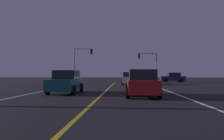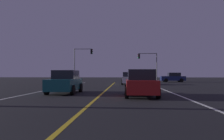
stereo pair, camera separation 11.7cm
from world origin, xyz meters
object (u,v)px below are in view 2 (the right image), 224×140
object	(u,v)px
car_ahead_far	(129,78)
traffic_light_near_right	(147,60)
car_crossing_side	(173,77)
street_lamp_right_near	(218,1)
traffic_light_near_left	(83,57)
car_oncoming	(65,82)
car_lead_same_lane	(141,83)

from	to	relation	value
car_ahead_far	traffic_light_near_right	world-z (taller)	traffic_light_near_right
car_crossing_side	street_lamp_right_near	world-z (taller)	street_lamp_right_near
traffic_light_near_left	traffic_light_near_right	bearing A→B (deg)	0.00
car_oncoming	traffic_light_near_right	bearing A→B (deg)	159.83
car_crossing_side	street_lamp_right_near	size ratio (longest dim) A/B	0.49
car_crossing_side	car_ahead_far	size ratio (longest dim) A/B	1.00
car_crossing_side	car_ahead_far	world-z (taller)	same
traffic_light_near_right	traffic_light_near_left	distance (m)	11.42
street_lamp_right_near	traffic_light_near_right	bearing A→B (deg)	-87.49
traffic_light_near_right	traffic_light_near_left	size ratio (longest dim) A/B	0.86
traffic_light_near_right	car_ahead_far	bearing A→B (deg)	67.93
traffic_light_near_right	traffic_light_near_left	xyz separation A→B (m)	(-11.40, 0.00, 0.59)
car_ahead_far	traffic_light_near_right	xyz separation A→B (m)	(3.42, 8.44, 3.00)
car_oncoming	car_lead_same_lane	distance (m)	5.82
car_lead_same_lane	street_lamp_right_near	xyz separation A→B (m)	(4.16, -1.58, 4.69)
car_oncoming	street_lamp_right_near	distance (m)	11.29
car_ahead_far	traffic_light_near_left	bearing A→B (deg)	43.40
car_ahead_far	street_lamp_right_near	size ratio (longest dim) A/B	0.49
car_lead_same_lane	traffic_light_near_right	distance (m)	25.39
car_lead_same_lane	traffic_light_near_left	distance (m)	26.65
car_ahead_far	car_crossing_side	bearing A→B (deg)	-39.19
car_ahead_far	car_lead_same_lane	world-z (taller)	same
car_crossing_side	traffic_light_near_right	size ratio (longest dim) A/B	0.84
car_oncoming	traffic_light_near_left	size ratio (longest dim) A/B	0.72
car_crossing_side	traffic_light_near_left	size ratio (longest dim) A/B	0.72
car_ahead_far	car_lead_same_lane	size ratio (longest dim) A/B	1.00
car_ahead_far	car_oncoming	bearing A→B (deg)	160.96
car_oncoming	traffic_light_near_right	size ratio (longest dim) A/B	0.84
car_oncoming	car_crossing_side	distance (m)	27.88
car_ahead_far	street_lamp_right_near	world-z (taller)	street_lamp_right_near
car_ahead_far	traffic_light_near_right	distance (m)	9.59
car_crossing_side	street_lamp_right_near	bearing A→B (deg)	82.68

